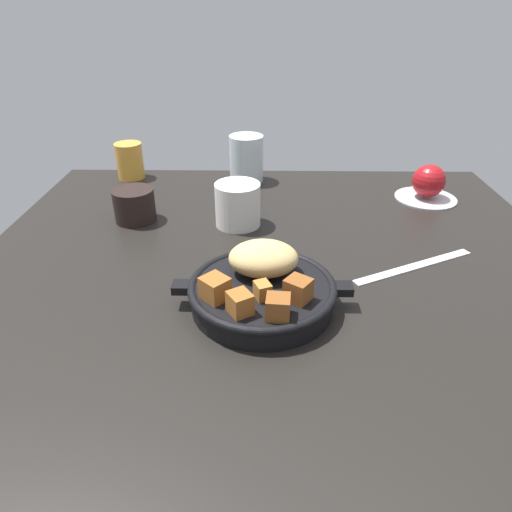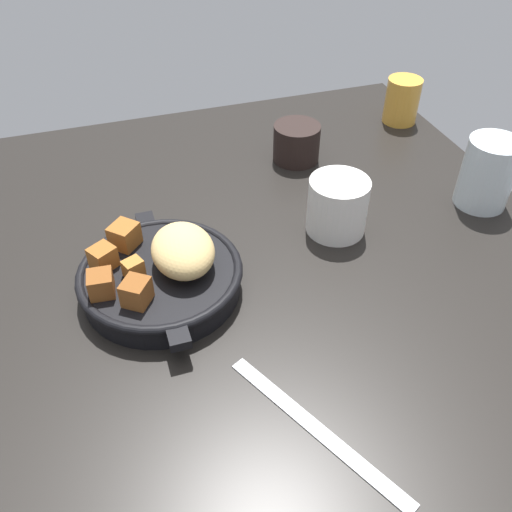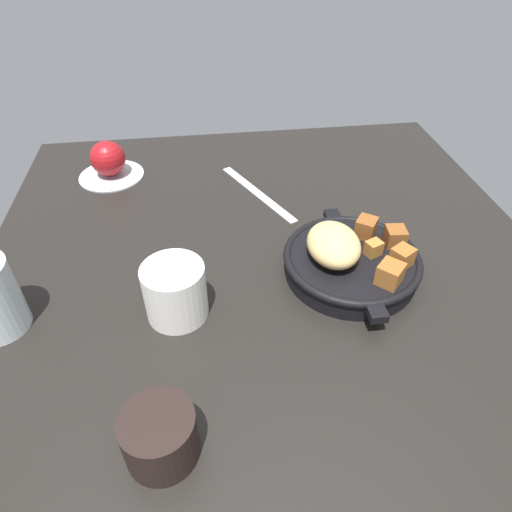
% 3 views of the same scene
% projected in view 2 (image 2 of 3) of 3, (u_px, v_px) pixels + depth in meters
% --- Properties ---
extents(ground_plane, '(0.99, 0.89, 0.02)m').
position_uv_depth(ground_plane, '(257.00, 286.00, 0.72)').
color(ground_plane, black).
extents(cast_iron_skillet, '(0.25, 0.20, 0.08)m').
position_uv_depth(cast_iron_skillet, '(162.00, 273.00, 0.68)').
color(cast_iron_skillet, black).
rests_on(cast_iron_skillet, ground_plane).
extents(butter_knife, '(0.21, 0.12, 0.00)m').
position_uv_depth(butter_knife, '(316.00, 428.00, 0.54)').
color(butter_knife, silver).
rests_on(butter_knife, ground_plane).
extents(juice_glass_amber, '(0.06, 0.06, 0.08)m').
position_uv_depth(juice_glass_amber, '(402.00, 101.00, 1.01)').
color(juice_glass_amber, gold).
rests_on(juice_glass_amber, ground_plane).
extents(water_glass_tall, '(0.08, 0.08, 0.10)m').
position_uv_depth(water_glass_tall, '(488.00, 173.00, 0.80)').
color(water_glass_tall, silver).
rests_on(water_glass_tall, ground_plane).
extents(ceramic_mug_white, '(0.08, 0.08, 0.08)m').
position_uv_depth(ceramic_mug_white, '(337.00, 206.00, 0.76)').
color(ceramic_mug_white, silver).
rests_on(ceramic_mug_white, ground_plane).
extents(coffee_mug_dark, '(0.08, 0.08, 0.06)m').
position_uv_depth(coffee_mug_dark, '(296.00, 143.00, 0.91)').
color(coffee_mug_dark, black).
rests_on(coffee_mug_dark, ground_plane).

